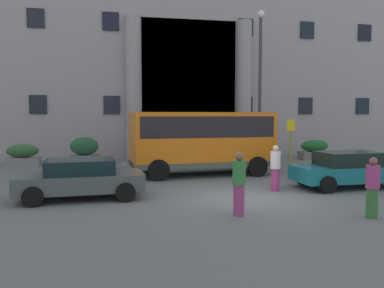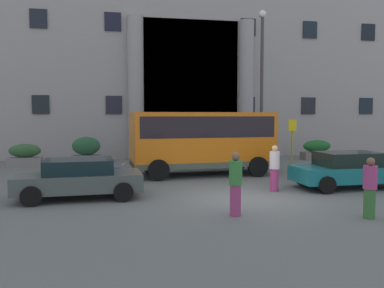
# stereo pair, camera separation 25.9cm
# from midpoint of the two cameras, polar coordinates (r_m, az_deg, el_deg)

# --- Properties ---
(ground_plane) EXTENTS (80.00, 64.00, 0.12)m
(ground_plane) POSITION_cam_midpoint_polar(r_m,az_deg,el_deg) (13.50, 8.16, -7.90)
(ground_plane) COLOR #5B5E5C
(office_building_facade) EXTENTS (43.08, 9.74, 15.30)m
(office_building_facade) POSITION_cam_midpoint_polar(r_m,az_deg,el_deg) (30.68, -2.47, 13.31)
(office_building_facade) COLOR gray
(office_building_facade) RESTS_ON ground_plane
(orange_minibus) EXTENTS (6.55, 3.09, 2.86)m
(orange_minibus) POSITION_cam_midpoint_polar(r_m,az_deg,el_deg) (18.46, 1.85, 0.88)
(orange_minibus) COLOR orange
(orange_minibus) RESTS_ON ground_plane
(bus_stop_sign) EXTENTS (0.44, 0.08, 2.50)m
(bus_stop_sign) POSITION_cam_midpoint_polar(r_m,az_deg,el_deg) (21.94, 14.28, 0.89)
(bus_stop_sign) COLOR #9E9419
(bus_stop_sign) RESTS_ON ground_plane
(hedge_planter_west) EXTENTS (1.86, 0.86, 1.20)m
(hedge_planter_west) POSITION_cam_midpoint_polar(r_m,az_deg,el_deg) (25.99, 17.49, -0.84)
(hedge_planter_west) COLOR #6C625A
(hedge_planter_west) RESTS_ON ground_plane
(hedge_planter_far_east) EXTENTS (1.72, 0.76, 1.20)m
(hedge_planter_far_east) POSITION_cam_midpoint_polar(r_m,az_deg,el_deg) (23.31, -22.22, -1.51)
(hedge_planter_far_east) COLOR slate
(hedge_planter_far_east) RESTS_ON ground_plane
(hedge_planter_east) EXTENTS (1.71, 0.82, 1.56)m
(hedge_planter_east) POSITION_cam_midpoint_polar(r_m,az_deg,el_deg) (24.96, 9.96, -0.52)
(hedge_planter_east) COLOR #70625A
(hedge_planter_east) RESTS_ON ground_plane
(hedge_planter_entrance_right) EXTENTS (1.61, 0.73, 1.53)m
(hedge_planter_entrance_right) POSITION_cam_midpoint_polar(r_m,az_deg,el_deg) (23.29, -14.40, -0.95)
(hedge_planter_entrance_right) COLOR slate
(hedge_planter_entrance_right) RESTS_ON ground_plane
(hedge_planter_far_west) EXTENTS (1.70, 0.91, 1.54)m
(hedge_planter_far_west) POSITION_cam_midpoint_polar(r_m,az_deg,el_deg) (23.32, -2.02, -0.80)
(hedge_planter_far_west) COLOR gray
(hedge_planter_far_west) RESTS_ON ground_plane
(white_taxi_kerbside) EXTENTS (4.14, 2.25, 1.30)m
(white_taxi_kerbside) POSITION_cam_midpoint_polar(r_m,az_deg,el_deg) (13.80, -15.14, -4.64)
(white_taxi_kerbside) COLOR #454C49
(white_taxi_kerbside) RESTS_ON ground_plane
(parked_sedan_far) EXTENTS (4.21, 2.04, 1.36)m
(parked_sedan_far) POSITION_cam_midpoint_polar(r_m,az_deg,el_deg) (16.33, 21.68, -3.37)
(parked_sedan_far) COLOR #17676E
(parked_sedan_far) RESTS_ON ground_plane
(motorcycle_far_end) EXTENTS (1.94, 0.68, 0.89)m
(motorcycle_far_end) POSITION_cam_midpoint_polar(r_m,az_deg,el_deg) (15.81, -11.40, -4.28)
(motorcycle_far_end) COLOR black
(motorcycle_far_end) RESTS_ON ground_plane
(pedestrian_child_trailing) EXTENTS (0.36, 0.36, 1.63)m
(pedestrian_child_trailing) POSITION_cam_midpoint_polar(r_m,az_deg,el_deg) (11.73, 24.40, -5.69)
(pedestrian_child_trailing) COLOR #326430
(pedestrian_child_trailing) RESTS_ON ground_plane
(pedestrian_man_red_shirt) EXTENTS (0.36, 0.36, 1.73)m
(pedestrian_man_red_shirt) POSITION_cam_midpoint_polar(r_m,az_deg,el_deg) (11.08, 6.84, -5.62)
(pedestrian_man_red_shirt) COLOR #973668
(pedestrian_man_red_shirt) RESTS_ON ground_plane
(pedestrian_woman_with_bag) EXTENTS (0.36, 0.36, 1.66)m
(pedestrian_woman_with_bag) POSITION_cam_midpoint_polar(r_m,az_deg,el_deg) (14.82, 12.06, -3.37)
(pedestrian_woman_with_bag) COLOR #A13369
(pedestrian_woman_with_bag) RESTS_ON ground_plane
(lamppost_plaza_centre) EXTENTS (0.40, 0.40, 8.47)m
(lamppost_plaza_centre) POSITION_cam_midpoint_polar(r_m,az_deg,el_deg) (23.04, 10.14, 9.37)
(lamppost_plaza_centre) COLOR #3C3738
(lamppost_plaza_centre) RESTS_ON ground_plane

